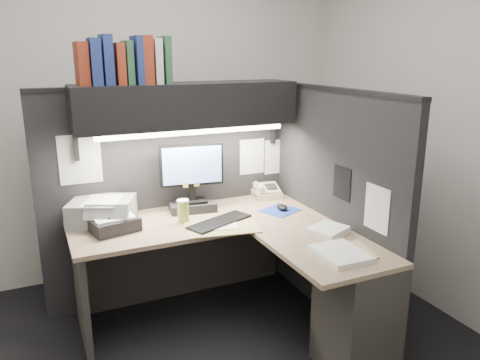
{
  "coord_description": "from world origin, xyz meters",
  "views": [
    {
      "loc": [
        -0.89,
        -2.37,
        1.85
      ],
      "look_at": [
        0.42,
        0.51,
        0.98
      ],
      "focal_mm": 35.0,
      "sensor_mm": 36.0,
      "label": 1
    }
  ],
  "objects_px": {
    "monitor": "(192,185)",
    "coffee_cup": "(183,212)",
    "overhead_shelf": "(187,105)",
    "keyboard": "(220,222)",
    "desk": "(274,281)",
    "printer": "(102,211)",
    "telephone": "(266,192)",
    "notebook_stack": "(114,224)"
  },
  "relations": [
    {
      "from": "monitor",
      "to": "overhead_shelf",
      "type": "bearing_deg",
      "value": 128.2
    },
    {
      "from": "monitor",
      "to": "printer",
      "type": "distance_m",
      "value": 0.65
    },
    {
      "from": "monitor",
      "to": "coffee_cup",
      "type": "xyz_separation_m",
      "value": [
        -0.14,
        -0.2,
        -0.12
      ]
    },
    {
      "from": "telephone",
      "to": "printer",
      "type": "xyz_separation_m",
      "value": [
        -1.29,
        -0.06,
        0.04
      ]
    },
    {
      "from": "desk",
      "to": "coffee_cup",
      "type": "height_order",
      "value": "coffee_cup"
    },
    {
      "from": "telephone",
      "to": "coffee_cup",
      "type": "xyz_separation_m",
      "value": [
        -0.78,
        -0.28,
        0.03
      ]
    },
    {
      "from": "printer",
      "to": "coffee_cup",
      "type": "bearing_deg",
      "value": 0.76
    },
    {
      "from": "overhead_shelf",
      "to": "coffee_cup",
      "type": "xyz_separation_m",
      "value": [
        -0.12,
        -0.22,
        -0.7
      ]
    },
    {
      "from": "coffee_cup",
      "to": "printer",
      "type": "xyz_separation_m",
      "value": [
        -0.5,
        0.22,
        0.01
      ]
    },
    {
      "from": "notebook_stack",
      "to": "overhead_shelf",
      "type": "bearing_deg",
      "value": 17.55
    },
    {
      "from": "keyboard",
      "to": "printer",
      "type": "relative_size",
      "value": 1.17
    },
    {
      "from": "printer",
      "to": "keyboard",
      "type": "bearing_deg",
      "value": -2.34
    },
    {
      "from": "desk",
      "to": "notebook_stack",
      "type": "bearing_deg",
      "value": 147.32
    },
    {
      "from": "monitor",
      "to": "telephone",
      "type": "height_order",
      "value": "monitor"
    },
    {
      "from": "overhead_shelf",
      "to": "notebook_stack",
      "type": "height_order",
      "value": "overhead_shelf"
    },
    {
      "from": "desk",
      "to": "overhead_shelf",
      "type": "bearing_deg",
      "value": 111.79
    },
    {
      "from": "printer",
      "to": "notebook_stack",
      "type": "distance_m",
      "value": 0.19
    },
    {
      "from": "monitor",
      "to": "telephone",
      "type": "xyz_separation_m",
      "value": [
        0.65,
        0.08,
        -0.16
      ]
    },
    {
      "from": "notebook_stack",
      "to": "monitor",
      "type": "bearing_deg",
      "value": 15.35
    },
    {
      "from": "keyboard",
      "to": "telephone",
      "type": "distance_m",
      "value": 0.71
    },
    {
      "from": "printer",
      "to": "telephone",
      "type": "bearing_deg",
      "value": 26.66
    },
    {
      "from": "desk",
      "to": "overhead_shelf",
      "type": "xyz_separation_m",
      "value": [
        -0.3,
        0.75,
        1.06
      ]
    },
    {
      "from": "keyboard",
      "to": "notebook_stack",
      "type": "xyz_separation_m",
      "value": [
        -0.67,
        0.17,
        0.03
      ]
    },
    {
      "from": "keyboard",
      "to": "telephone",
      "type": "xyz_separation_m",
      "value": [
        0.57,
        0.41,
        0.03
      ]
    },
    {
      "from": "overhead_shelf",
      "to": "coffee_cup",
      "type": "relative_size",
      "value": 10.61
    },
    {
      "from": "desk",
      "to": "notebook_stack",
      "type": "xyz_separation_m",
      "value": [
        -0.88,
        0.57,
        0.33
      ]
    },
    {
      "from": "monitor",
      "to": "desk",
      "type": "bearing_deg",
      "value": -60.31
    },
    {
      "from": "desk",
      "to": "coffee_cup",
      "type": "xyz_separation_m",
      "value": [
        -0.42,
        0.53,
        0.36
      ]
    },
    {
      "from": "overhead_shelf",
      "to": "coffee_cup",
      "type": "distance_m",
      "value": 0.74
    },
    {
      "from": "desk",
      "to": "printer",
      "type": "relative_size",
      "value": 4.21
    },
    {
      "from": "desk",
      "to": "coffee_cup",
      "type": "relative_size",
      "value": 11.64
    },
    {
      "from": "telephone",
      "to": "notebook_stack",
      "type": "xyz_separation_m",
      "value": [
        -1.24,
        -0.24,
        0.0
      ]
    },
    {
      "from": "telephone",
      "to": "notebook_stack",
      "type": "relative_size",
      "value": 0.75
    },
    {
      "from": "telephone",
      "to": "notebook_stack",
      "type": "height_order",
      "value": "notebook_stack"
    },
    {
      "from": "telephone",
      "to": "monitor",
      "type": "bearing_deg",
      "value": -164.68
    },
    {
      "from": "desk",
      "to": "coffee_cup",
      "type": "distance_m",
      "value": 0.77
    },
    {
      "from": "telephone",
      "to": "printer",
      "type": "height_order",
      "value": "printer"
    },
    {
      "from": "overhead_shelf",
      "to": "keyboard",
      "type": "height_order",
      "value": "overhead_shelf"
    },
    {
      "from": "monitor",
      "to": "printer",
      "type": "xyz_separation_m",
      "value": [
        -0.64,
        0.02,
        -0.12
      ]
    },
    {
      "from": "overhead_shelf",
      "to": "keyboard",
      "type": "relative_size",
      "value": 3.28
    },
    {
      "from": "desk",
      "to": "notebook_stack",
      "type": "distance_m",
      "value": 1.1
    },
    {
      "from": "coffee_cup",
      "to": "notebook_stack",
      "type": "height_order",
      "value": "coffee_cup"
    }
  ]
}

